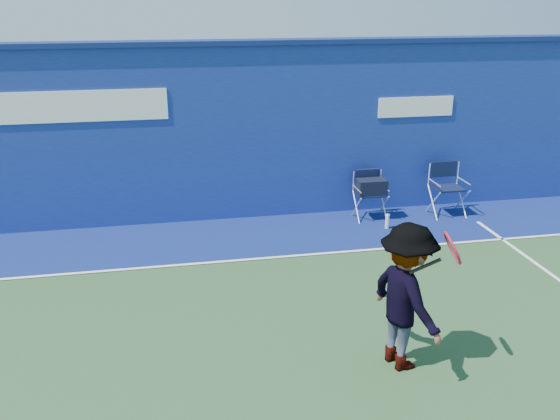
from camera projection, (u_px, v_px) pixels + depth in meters
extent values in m
plane|color=#294927|center=(263.00, 395.00, 5.96)|extent=(80.00, 80.00, 0.00)
cube|color=navy|center=(213.00, 135.00, 10.24)|extent=(24.00, 0.40, 3.00)
cube|color=navy|center=(210.00, 43.00, 9.71)|extent=(24.00, 0.50, 0.08)
cube|color=white|center=(22.00, 108.00, 9.31)|extent=(4.50, 0.02, 0.50)
cube|color=white|center=(416.00, 107.00, 10.54)|extent=(1.40, 0.02, 0.35)
cube|color=navy|center=(223.00, 239.00, 9.74)|extent=(24.00, 1.80, 0.01)
cube|color=white|center=(228.00, 261.00, 8.90)|extent=(24.00, 0.06, 0.01)
cube|color=black|center=(371.00, 194.00, 10.47)|extent=(0.45, 0.38, 0.03)
cube|color=silver|center=(367.00, 180.00, 10.61)|extent=(0.51, 0.02, 0.37)
cube|color=black|center=(367.00, 177.00, 10.58)|extent=(0.45, 0.02, 0.26)
cube|color=black|center=(372.00, 187.00, 10.40)|extent=(0.51, 0.30, 0.28)
cube|color=black|center=(367.00, 175.00, 10.57)|extent=(0.37, 0.06, 0.20)
cube|color=black|center=(448.00, 188.00, 10.63)|extent=(0.49, 0.42, 0.03)
cube|color=silver|center=(444.00, 173.00, 10.78)|extent=(0.56, 0.02, 0.41)
cube|color=black|center=(444.00, 169.00, 10.76)|extent=(0.49, 0.03, 0.29)
cylinder|color=silver|center=(387.00, 222.00, 10.13)|extent=(0.07, 0.07, 0.26)
imported|color=#EA4738|center=(406.00, 297.00, 6.19)|extent=(0.85, 1.17, 1.62)
torus|color=#AE172E|center=(452.00, 248.00, 5.95)|extent=(0.25, 0.40, 0.35)
cylinder|color=gray|center=(452.00, 248.00, 5.95)|extent=(0.19, 0.33, 0.28)
cylinder|color=black|center=(425.00, 266.00, 5.90)|extent=(0.32, 0.09, 0.18)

